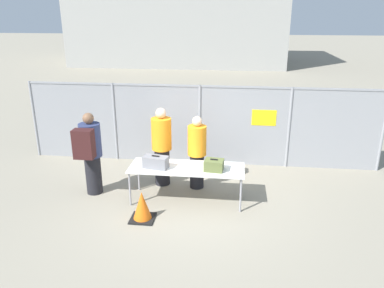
% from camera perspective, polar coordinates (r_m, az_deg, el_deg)
% --- Properties ---
extents(ground_plane, '(120.00, 120.00, 0.00)m').
position_cam_1_polar(ground_plane, '(7.84, -0.56, -9.15)').
color(ground_plane, gray).
extents(fence_section, '(9.00, 0.07, 2.06)m').
position_cam_1_polar(fence_section, '(9.55, 1.26, 3.20)').
color(fence_section, gray).
rests_on(fence_section, ground_plane).
extents(inspection_table, '(2.35, 0.83, 0.75)m').
position_cam_1_polar(inspection_table, '(7.69, -0.82, -3.88)').
color(inspection_table, silver).
rests_on(inspection_table, ground_plane).
extents(suitcase_grey, '(0.54, 0.34, 0.27)m').
position_cam_1_polar(suitcase_grey, '(7.65, -5.54, -2.76)').
color(suitcase_grey, slate).
rests_on(suitcase_grey, inspection_table).
extents(suitcase_olive, '(0.40, 0.34, 0.24)m').
position_cam_1_polar(suitcase_olive, '(7.51, 3.36, -3.23)').
color(suitcase_olive, '#566033').
rests_on(suitcase_olive, inspection_table).
extents(traveler_hooded, '(0.45, 0.69, 1.81)m').
position_cam_1_polar(traveler_hooded, '(8.15, -15.27, -1.05)').
color(traveler_hooded, black).
rests_on(traveler_hooded, ground_plane).
extents(security_worker_near, '(0.41, 0.41, 1.66)m').
position_cam_1_polar(security_worker_near, '(8.23, 0.77, -1.17)').
color(security_worker_near, black).
rests_on(security_worker_near, ground_plane).
extents(security_worker_far, '(0.44, 0.44, 1.80)m').
position_cam_1_polar(security_worker_far, '(8.39, -4.63, -0.27)').
color(security_worker_far, black).
rests_on(security_worker_far, ground_plane).
extents(utility_trailer, '(3.86, 2.15, 0.67)m').
position_cam_1_polar(utility_trailer, '(11.28, 7.04, 2.05)').
color(utility_trailer, '#4C6B47').
rests_on(utility_trailer, ground_plane).
extents(distant_hangar, '(15.26, 8.82, 7.71)m').
position_cam_1_polar(distant_hangar, '(30.22, -1.59, 19.74)').
color(distant_hangar, '#999993').
rests_on(distant_hangar, ground_plane).
extents(traffic_cone, '(0.46, 0.46, 0.58)m').
position_cam_1_polar(traffic_cone, '(7.26, -7.61, -9.44)').
color(traffic_cone, black).
rests_on(traffic_cone, ground_plane).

